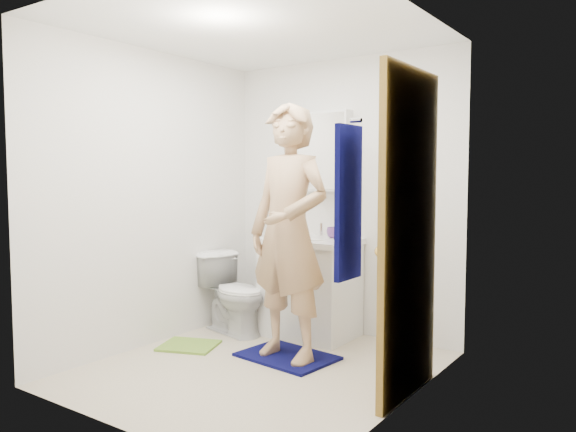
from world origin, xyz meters
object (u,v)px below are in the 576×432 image
object	(u,v)px
soap_dispenser	(287,225)
toilet	(234,293)
towel	(348,203)
toothbrush_cup	(334,233)
medicine_cabinet	(324,151)
man	(289,232)
vanity_cabinet	(310,290)

from	to	relation	value
soap_dispenser	toilet	bearing A→B (deg)	-143.70
towel	toothbrush_cup	bearing A→B (deg)	122.41
toilet	medicine_cabinet	bearing A→B (deg)	-34.44
man	soap_dispenser	bearing A→B (deg)	131.32
medicine_cabinet	soap_dispenser	distance (m)	0.73
toilet	soap_dispenser	xyz separation A→B (m)	(0.38, 0.28, 0.60)
soap_dispenser	man	distance (m)	0.77
towel	man	xyz separation A→B (m)	(-0.96, 0.84, -0.28)
vanity_cabinet	towel	world-z (taller)	towel
vanity_cabinet	medicine_cabinet	distance (m)	1.22
towel	toilet	distance (m)	2.32
medicine_cabinet	toothbrush_cup	size ratio (longest dim) A/B	5.83
towel	man	size ratio (longest dim) A/B	0.42
medicine_cabinet	man	xyz separation A→B (m)	(0.22, -0.87, -0.63)
medicine_cabinet	toothbrush_cup	distance (m)	0.73
vanity_cabinet	towel	distance (m)	2.08
vanity_cabinet	man	bearing A→B (deg)	-70.96
vanity_cabinet	toilet	world-z (taller)	vanity_cabinet
toilet	soap_dispenser	size ratio (longest dim) A/B	3.41
vanity_cabinet	toilet	distance (m)	0.68
vanity_cabinet	towel	xyz separation A→B (m)	(1.18, -1.48, 0.85)
toothbrush_cup	man	xyz separation A→B (m)	(0.06, -0.76, 0.07)
vanity_cabinet	medicine_cabinet	bearing A→B (deg)	90.00
medicine_cabinet	soap_dispenser	bearing A→B (deg)	-132.13
towel	man	world-z (taller)	man
vanity_cabinet	toothbrush_cup	distance (m)	0.54
toothbrush_cup	medicine_cabinet	bearing A→B (deg)	145.80
medicine_cabinet	toothbrush_cup	world-z (taller)	medicine_cabinet
vanity_cabinet	toilet	size ratio (longest dim) A/B	1.14
towel	man	distance (m)	1.30
towel	soap_dispenser	size ratio (longest dim) A/B	3.90
medicine_cabinet	towel	size ratio (longest dim) A/B	0.87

